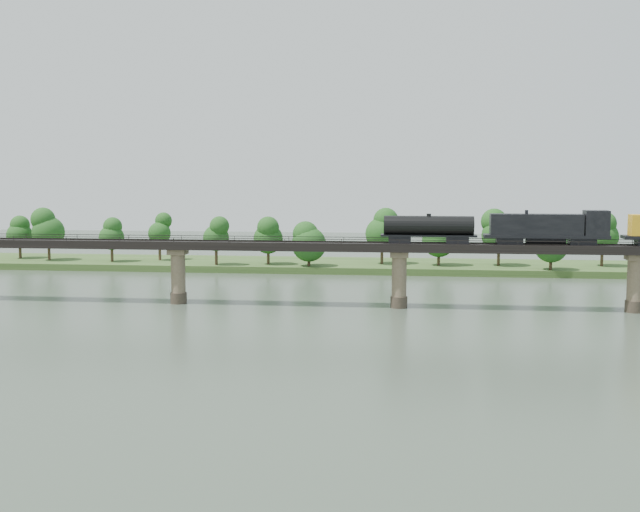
# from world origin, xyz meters

# --- Properties ---
(ground) EXTENTS (400.00, 400.00, 0.00)m
(ground) POSITION_xyz_m (0.00, 0.00, 0.00)
(ground) COLOR #324032
(ground) RESTS_ON ground
(far_bank) EXTENTS (300.00, 24.00, 1.60)m
(far_bank) POSITION_xyz_m (0.00, 85.00, 0.80)
(far_bank) COLOR #304D1F
(far_bank) RESTS_ON ground
(bridge) EXTENTS (236.00, 30.00, 11.50)m
(bridge) POSITION_xyz_m (0.00, 30.00, 5.46)
(bridge) COLOR #473A2D
(bridge) RESTS_ON ground
(bridge_superstructure) EXTENTS (220.00, 4.90, 0.75)m
(bridge_superstructure) POSITION_xyz_m (0.00, 30.00, 11.79)
(bridge_superstructure) COLOR black
(bridge_superstructure) RESTS_ON bridge
(far_treeline) EXTENTS (289.06, 17.54, 13.60)m
(far_treeline) POSITION_xyz_m (-8.21, 80.52, 8.83)
(far_treeline) COLOR #382619
(far_treeline) RESTS_ON far_bank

